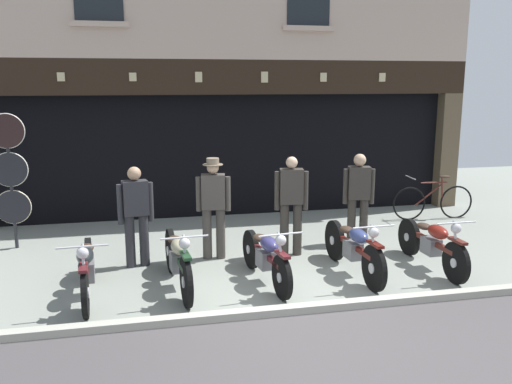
% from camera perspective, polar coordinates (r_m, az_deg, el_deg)
% --- Properties ---
extents(ground, '(22.56, 22.00, 0.18)m').
position_cam_1_polar(ground, '(6.15, 7.65, -16.79)').
color(ground, gray).
extents(shop_facade, '(10.86, 4.42, 6.14)m').
position_cam_1_polar(shop_facade, '(13.26, -4.04, 6.46)').
color(shop_facade, black).
rests_on(shop_facade, ground).
extents(motorcycle_left, '(0.62, 1.98, 0.91)m').
position_cam_1_polar(motorcycle_left, '(7.67, -17.43, -7.61)').
color(motorcycle_left, black).
rests_on(motorcycle_left, ground).
extents(motorcycle_center_left, '(0.62, 2.03, 0.93)m').
position_cam_1_polar(motorcycle_center_left, '(7.70, -8.23, -6.98)').
color(motorcycle_center_left, black).
rests_on(motorcycle_center_left, ground).
extents(motorcycle_center, '(0.62, 1.91, 0.90)m').
position_cam_1_polar(motorcycle_center, '(7.83, 1.06, -6.71)').
color(motorcycle_center, black).
rests_on(motorcycle_center, ground).
extents(motorcycle_center_right, '(0.62, 2.05, 0.93)m').
position_cam_1_polar(motorcycle_center_right, '(8.28, 10.25, -5.74)').
color(motorcycle_center_right, black).
rests_on(motorcycle_center_right, ground).
extents(motorcycle_right, '(0.62, 1.98, 0.91)m').
position_cam_1_polar(motorcycle_right, '(8.84, 18.07, -5.11)').
color(motorcycle_right, black).
rests_on(motorcycle_right, ground).
extents(salesman_left, '(0.55, 0.29, 1.59)m').
position_cam_1_polar(salesman_left, '(8.60, -12.55, -2.07)').
color(salesman_left, '#2D2D33').
rests_on(salesman_left, ground).
extents(shopkeeper_center, '(0.56, 0.33, 1.67)m').
position_cam_1_polar(shopkeeper_center, '(8.79, -4.51, -1.23)').
color(shopkeeper_center, '#47423D').
rests_on(shopkeeper_center, ground).
extents(salesman_right, '(0.55, 0.28, 1.67)m').
position_cam_1_polar(salesman_right, '(8.97, 3.73, -0.98)').
color(salesman_right, '#38332D').
rests_on(salesman_right, ground).
extents(assistant_far_right, '(0.55, 0.30, 1.62)m').
position_cam_1_polar(assistant_far_right, '(9.80, 10.75, -0.22)').
color(assistant_far_right, '#38332D').
rests_on(assistant_far_right, ground).
extents(tyre_sign_pole, '(0.60, 0.06, 2.35)m').
position_cam_1_polar(tyre_sign_pole, '(10.13, -24.51, 2.02)').
color(tyre_sign_pole, '#232328').
rests_on(tyre_sign_pole, ground).
extents(advert_board_near, '(0.71, 0.03, 1.07)m').
position_cam_1_polar(advert_board_near, '(11.99, 4.12, 5.92)').
color(advert_board_near, silver).
extents(leaning_bicycle, '(1.76, 0.50, 0.95)m').
position_cam_1_polar(leaning_bicycle, '(12.04, 18.17, -0.92)').
color(leaning_bicycle, black).
rests_on(leaning_bicycle, ground).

